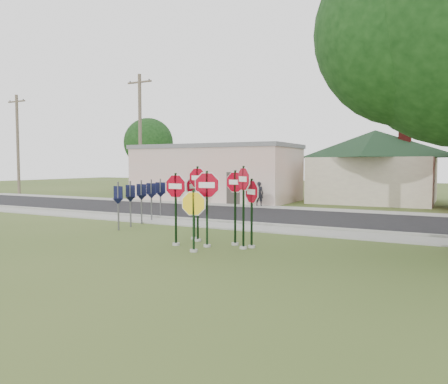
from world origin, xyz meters
The scene contains 20 objects.
ground centered at (0.00, 0.00, 0.00)m, with size 120.00×120.00×0.00m, color #3A501E.
sidewalk_near centered at (0.00, 5.50, 0.03)m, with size 60.00×1.60×0.06m, color gray.
road centered at (0.00, 10.00, 0.02)m, with size 60.00×7.00×0.04m, color black.
sidewalk_far centered at (0.00, 14.30, 0.03)m, with size 60.00×1.60×0.06m, color gray.
curb centered at (0.00, 6.50, 0.07)m, with size 60.00×0.20×0.14m, color gray.
stop_sign_center centered at (0.03, 1.07, 1.65)m, with size 1.13×0.30×2.62m.
stop_sign_yellow centered at (0.07, 0.17, 1.19)m, with size 1.02×0.30×2.03m.
stop_sign_left centered at (-1.04, 0.84, 1.57)m, with size 1.10×0.24×2.53m.
stop_sign_right centered at (1.22, 1.33, 1.73)m, with size 0.86×0.61×2.76m.
stop_sign_back_right centered at (0.70, 1.80, 1.60)m, with size 0.97×0.24×2.61m.
stop_sign_back_left centered at (-0.80, 1.85, 1.69)m, with size 1.00×0.24×2.74m.
stop_sign_far_right centered at (1.38, 1.63, 1.44)m, with size 0.88×0.62×2.35m.
stop_sign_far_left centered at (-1.12, 2.13, 1.46)m, with size 0.36×0.92×2.41m.
route_sign_row centered at (-5.40, 4.50, 1.22)m, with size 1.43×4.63×2.00m.
building_stucco centered at (-9.00, 18.00, 2.15)m, with size 12.20×6.20×4.20m.
building_house centered at (2.00, 22.00, 3.65)m, with size 11.60×11.60×6.20m.
utility_pole_near centered at (-14.00, 15.20, 4.97)m, with size 2.20×0.26×9.50m.
utility_pole_far centered at (-28.00, 15.20, 4.71)m, with size 2.20×0.26×9.00m.
bg_tree_left centered at (-20.00, 24.00, 4.88)m, with size 4.90×4.90×7.35m.
pedestrian centered at (-3.93, 14.57, 0.84)m, with size 0.57×0.37×1.56m, color black.
Camera 1 is at (7.15, -11.21, 2.70)m, focal length 35.00 mm.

